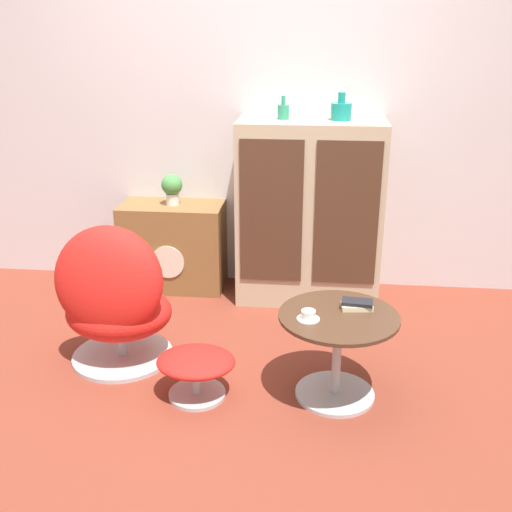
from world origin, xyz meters
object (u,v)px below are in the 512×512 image
(coffee_table, at_px, (337,345))
(book_stack, at_px, (357,305))
(potted_plant, at_px, (172,187))
(ottoman, at_px, (196,366))
(teacup, at_px, (308,316))
(vase_inner_left, at_px, (341,111))
(tv_console, at_px, (174,246))
(egg_chair, at_px, (114,299))
(vase_leftmost, at_px, (283,111))
(sideboard, at_px, (309,212))

(coffee_table, distance_m, book_stack, 0.22)
(potted_plant, bearing_deg, coffee_table, -48.91)
(coffee_table, bearing_deg, potted_plant, 131.09)
(ottoman, xyz_separation_m, teacup, (0.54, 0.01, 0.30))
(ottoman, height_order, vase_inner_left, vase_inner_left)
(ottoman, xyz_separation_m, potted_plant, (-0.42, 1.35, 0.55))
(tv_console, xyz_separation_m, coffee_table, (1.12, -1.27, -0.01))
(egg_chair, bearing_deg, ottoman, -29.51)
(book_stack, bearing_deg, vase_leftmost, 111.33)
(sideboard, distance_m, teacup, 1.28)
(coffee_table, distance_m, vase_leftmost, 1.59)
(tv_console, bearing_deg, coffee_table, -48.64)
(egg_chair, bearing_deg, teacup, -14.39)
(coffee_table, height_order, teacup, teacup)
(tv_console, distance_m, coffee_table, 1.69)
(ottoman, height_order, book_stack, book_stack)
(sideboard, bearing_deg, book_stack, -77.01)
(vase_leftmost, xyz_separation_m, teacup, (0.21, -1.28, -0.78))
(tv_console, bearing_deg, vase_inner_left, -2.76)
(potted_plant, bearing_deg, egg_chair, -94.02)
(vase_leftmost, distance_m, vase_inner_left, 0.36)
(teacup, bearing_deg, book_stack, 31.62)
(sideboard, bearing_deg, coffee_table, -81.85)
(ottoman, xyz_separation_m, vase_leftmost, (0.33, 1.29, 1.08))
(teacup, bearing_deg, ottoman, -178.69)
(tv_console, xyz_separation_m, book_stack, (1.21, -1.19, 0.17))
(coffee_table, xyz_separation_m, potted_plant, (-1.11, 1.27, 0.44))
(sideboard, height_order, tv_console, sideboard)
(egg_chair, height_order, potted_plant, egg_chair)
(vase_leftmost, bearing_deg, book_stack, -68.67)
(tv_console, relative_size, vase_leftmost, 4.90)
(ottoman, bearing_deg, coffee_table, 6.52)
(vase_leftmost, bearing_deg, potted_plant, 175.84)
(tv_console, bearing_deg, potted_plant, 3.52)
(egg_chair, height_order, teacup, egg_chair)
(potted_plant, bearing_deg, tv_console, -176.48)
(ottoman, xyz_separation_m, vase_inner_left, (0.69, 1.29, 1.09))
(coffee_table, distance_m, teacup, 0.24)
(teacup, distance_m, book_stack, 0.27)
(potted_plant, xyz_separation_m, book_stack, (1.19, -1.19, -0.25))
(ottoman, bearing_deg, teacup, 1.31)
(sideboard, distance_m, potted_plant, 0.94)
(egg_chair, bearing_deg, sideboard, 45.08)
(coffee_table, xyz_separation_m, vase_inner_left, (0.00, 1.21, 0.97))
(vase_leftmost, bearing_deg, vase_inner_left, 0.00)
(sideboard, bearing_deg, vase_inner_left, 1.26)
(ottoman, xyz_separation_m, coffee_table, (0.69, 0.08, 0.12))
(vase_leftmost, relative_size, teacup, 1.32)
(vase_leftmost, xyz_separation_m, vase_inner_left, (0.36, 0.00, 0.01))
(ottoman, height_order, potted_plant, potted_plant)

